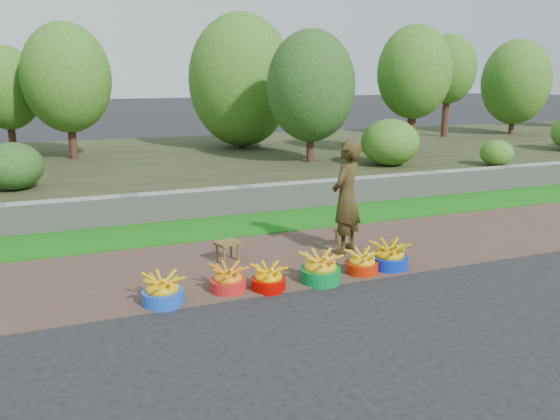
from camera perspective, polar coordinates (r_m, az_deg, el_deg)
name	(u,v)px	position (r m, az deg, el deg)	size (l,w,h in m)	color
ground_plane	(339,285)	(7.34, 6.19, -7.77)	(120.00, 120.00, 0.00)	black
dirt_shoulder	(302,256)	(8.39, 2.26, -4.79)	(80.00, 2.50, 0.02)	#4A3429
grass_verge	(259,223)	(10.17, -2.23, -1.35)	(80.00, 1.50, 0.04)	#166A11
retaining_wall	(245,200)	(10.89, -3.71, 1.05)	(80.00, 0.35, 0.55)	gray
earth_bank	(192,164)	(15.56, -9.22, 4.72)	(80.00, 10.00, 0.50)	#33391E
vegetation	(108,83)	(14.13, -17.57, 12.52)	(36.39, 8.62, 4.46)	#3E2118
basin_a	(163,291)	(6.80, -12.18, -8.29)	(0.50, 0.50, 0.38)	blue
basin_b	(228,280)	(7.06, -5.44, -7.27)	(0.47, 0.47, 0.35)	red
basin_c	(268,279)	(7.08, -1.22, -7.21)	(0.45, 0.45, 0.33)	#AB0400
basin_d	(320,269)	(7.34, 4.23, -6.19)	(0.54, 0.54, 0.40)	#06772C
basin_e	(362,263)	(7.71, 8.55, -5.53)	(0.45, 0.45, 0.34)	#BD1F05
basin_f	(389,257)	(7.97, 11.35, -4.82)	(0.53, 0.53, 0.40)	#0828BA
stool_left	(228,246)	(8.08, -5.51, -3.71)	(0.42, 0.37, 0.30)	brown
stool_right	(345,234)	(8.77, 6.76, -2.52)	(0.34, 0.28, 0.26)	brown
vendor_woman	(346,197)	(8.38, 6.94, 1.35)	(0.63, 0.42, 1.74)	black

